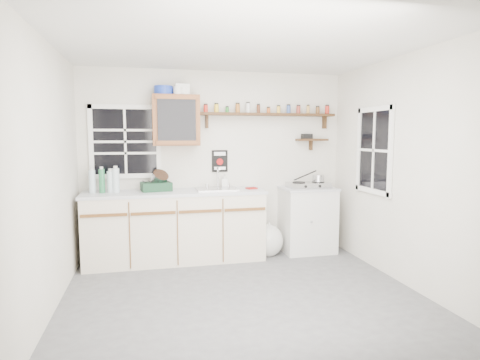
% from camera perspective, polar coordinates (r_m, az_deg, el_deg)
% --- Properties ---
extents(room, '(3.64, 3.24, 2.54)m').
position_cam_1_polar(room, '(3.99, 0.38, 0.88)').
color(room, '#4B4B4D').
rests_on(room, ground).
extents(main_cabinet, '(2.31, 0.63, 0.92)m').
position_cam_1_polar(main_cabinet, '(5.31, -9.11, -6.46)').
color(main_cabinet, beige).
rests_on(main_cabinet, floor).
extents(right_cabinet, '(0.73, 0.57, 0.91)m').
position_cam_1_polar(right_cabinet, '(5.75, 9.54, -5.54)').
color(right_cabinet, silver).
rests_on(right_cabinet, floor).
extents(sink, '(0.52, 0.44, 0.29)m').
position_cam_1_polar(sink, '(5.29, -3.39, -1.26)').
color(sink, '#ACACB1').
rests_on(sink, main_cabinet).
extents(upper_cabinet, '(0.60, 0.32, 0.65)m').
position_cam_1_polar(upper_cabinet, '(5.33, -9.09, 8.36)').
color(upper_cabinet, brown).
rests_on(upper_cabinet, wall_back).
extents(upper_cabinet_clutter, '(0.45, 0.24, 0.14)m').
position_cam_1_polar(upper_cabinet_clutter, '(5.35, -9.72, 12.47)').
color(upper_cabinet_clutter, navy).
rests_on(upper_cabinet_clutter, upper_cabinet).
extents(spice_shelf, '(1.91, 0.18, 0.35)m').
position_cam_1_polar(spice_shelf, '(5.63, 4.07, 9.41)').
color(spice_shelf, black).
rests_on(spice_shelf, wall_back).
extents(secondary_shelf, '(0.45, 0.16, 0.24)m').
position_cam_1_polar(secondary_shelf, '(5.85, 9.97, 5.72)').
color(secondary_shelf, black).
rests_on(secondary_shelf, wall_back).
extents(warning_sign, '(0.22, 0.02, 0.30)m').
position_cam_1_polar(warning_sign, '(5.55, -2.90, 2.72)').
color(warning_sign, black).
rests_on(warning_sign, wall_back).
extents(window_back, '(0.93, 0.03, 0.98)m').
position_cam_1_polar(window_back, '(5.46, -16.00, 5.26)').
color(window_back, black).
rests_on(window_back, wall_back).
extents(window_right, '(0.03, 0.78, 1.08)m').
position_cam_1_polar(window_right, '(5.18, 18.54, 4.02)').
color(window_right, black).
rests_on(window_right, wall_back).
extents(water_bottles, '(0.37, 0.12, 0.34)m').
position_cam_1_polar(water_bottles, '(5.25, -18.50, -0.11)').
color(water_bottles, '#AFC4CD').
rests_on(water_bottles, main_cabinet).
extents(dish_rack, '(0.41, 0.34, 0.28)m').
position_cam_1_polar(dish_rack, '(5.28, -11.69, -0.54)').
color(dish_rack, '#10321D').
rests_on(dish_rack, main_cabinet).
extents(soap_bottle, '(0.09, 0.10, 0.18)m').
position_cam_1_polar(soap_bottle, '(5.49, -2.20, -0.13)').
color(soap_bottle, silver).
rests_on(soap_bottle, main_cabinet).
extents(rag, '(0.15, 0.14, 0.02)m').
position_cam_1_polar(rag, '(5.36, 1.65, -1.17)').
color(rag, maroon).
rests_on(rag, main_cabinet).
extents(hotplate, '(0.58, 0.31, 0.08)m').
position_cam_1_polar(hotplate, '(5.65, 9.71, -0.69)').
color(hotplate, '#ACACB1').
rests_on(hotplate, right_cabinet).
extents(saucepan, '(0.38, 0.26, 0.17)m').
position_cam_1_polar(saucepan, '(5.69, 10.99, 0.22)').
color(saucepan, '#ACACB1').
rests_on(saucepan, hotplate).
extents(trash_bag, '(0.42, 0.38, 0.49)m').
position_cam_1_polar(trash_bag, '(5.55, 3.95, -8.54)').
color(trash_bag, silver).
rests_on(trash_bag, floor).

